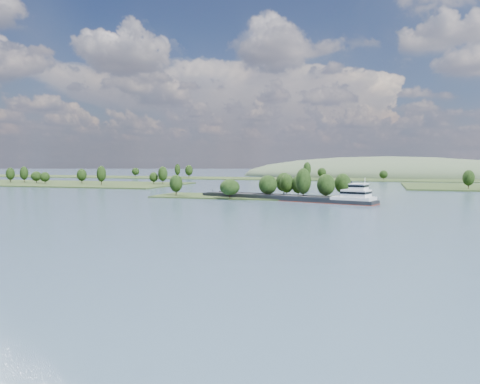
% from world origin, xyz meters
% --- Properties ---
extents(ground, '(1800.00, 1800.00, 0.00)m').
position_xyz_m(ground, '(0.00, 120.00, 0.00)').
color(ground, '#3C4F68').
rests_on(ground, ground).
extents(tree_island, '(100.00, 33.16, 14.79)m').
position_xyz_m(tree_island, '(7.83, 178.84, 3.96)').
color(tree_island, '#243417').
rests_on(tree_island, ground).
extents(back_shoreline, '(900.00, 60.00, 16.79)m').
position_xyz_m(back_shoreline, '(8.23, 399.88, 0.69)').
color(back_shoreline, '#243417').
rests_on(back_shoreline, ground).
extents(hill_west, '(320.00, 160.00, 44.00)m').
position_xyz_m(hill_west, '(60.00, 500.00, 0.00)').
color(hill_west, '#3C4C34').
rests_on(hill_west, ground).
extents(cargo_barge, '(82.31, 34.04, 11.25)m').
position_xyz_m(cargo_barge, '(19.41, 168.32, 1.42)').
color(cargo_barge, black).
rests_on(cargo_barge, ground).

